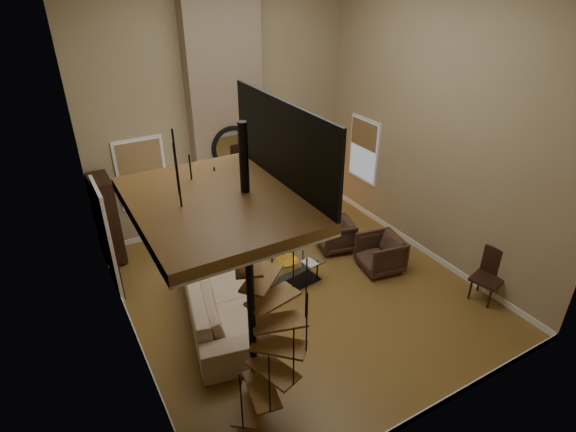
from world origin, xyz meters
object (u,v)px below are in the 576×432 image
sofa (221,299)px  side_chair (490,273)px  armchair_near (338,234)px  accent_lamp (297,198)px  floor_lamp (182,199)px  hutch (107,219)px  armchair_far (384,253)px  coffee_table (289,273)px

sofa → side_chair: 4.83m
armchair_near → side_chair: (1.40, -2.72, 0.17)m
armchair_near → accent_lamp: armchair_near is taller
sofa → side_chair: size_ratio=2.84×
armchair_near → accent_lamp: (0.24, 2.10, -0.10)m
sofa → accent_lamp: (3.27, 2.92, -0.15)m
floor_lamp → armchair_near: bearing=-22.0°
floor_lamp → hutch: bearing=148.7°
armchair_far → coffee_table: size_ratio=0.58×
armchair_near → floor_lamp: 3.33m
armchair_near → accent_lamp: bearing=-172.0°
hutch → armchair_far: (4.64, -3.05, -0.60)m
hutch → floor_lamp: 1.64m
sofa → armchair_far: size_ratio=3.57×
hutch → sofa: bearing=-66.2°
armchair_far → floor_lamp: 4.12m
hutch → accent_lamp: bearing=1.3°
accent_lamp → side_chair: side_chair is taller
floor_lamp → side_chair: size_ratio=1.69×
armchair_far → accent_lamp: armchair_far is taller
sofa → coffee_table: 1.49m
armchair_near → accent_lamp: size_ratio=1.55×
hutch → coffee_table: hutch is taller
floor_lamp → accent_lamp: (3.17, 0.92, -1.16)m
sofa → coffee_table: sofa is taller
armchair_far → floor_lamp: bearing=-114.2°
coffee_table → floor_lamp: floor_lamp is taller
hutch → floor_lamp: hutch is taller
accent_lamp → armchair_far: bearing=-87.6°
sofa → floor_lamp: floor_lamp is taller
armchair_far → side_chair: side_chair is taller
coffee_table → side_chair: 3.66m
armchair_far → floor_lamp: (-3.30, 2.23, 1.06)m
armchair_near → armchair_far: 1.11m
armchair_far → side_chair: bearing=41.7°
hutch → sofa: hutch is taller
armchair_far → armchair_near: bearing=-150.9°
side_chair → floor_lamp: bearing=138.0°
armchair_near → floor_lamp: (-2.93, 1.18, 1.06)m
hutch → floor_lamp: bearing=-31.3°
armchair_near → side_chair: size_ratio=0.73×
floor_lamp → side_chair: floor_lamp is taller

